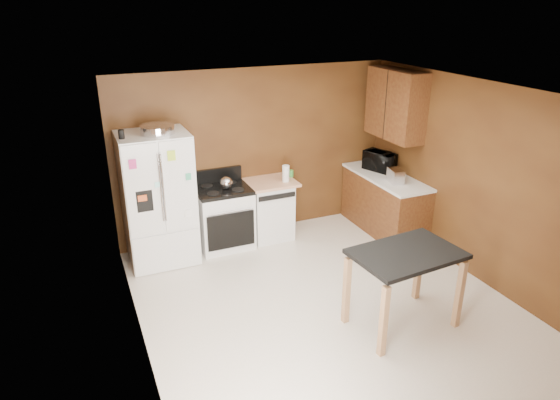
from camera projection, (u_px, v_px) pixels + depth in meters
floor at (324, 303)px, 5.98m from camera, size 4.50×4.50×0.00m
ceiling at (333, 93)px, 5.04m from camera, size 4.50×4.50×0.00m
wall_back at (256, 153)px, 7.42m from camera, size 4.20×0.00×4.20m
wall_front at (477, 319)px, 3.59m from camera, size 4.20×0.00×4.20m
wall_left at (133, 241)px, 4.74m from camera, size 0.00×4.50×4.50m
wall_right at (475, 181)px, 6.28m from camera, size 0.00×4.50×4.50m
roasting_pan at (157, 129)px, 6.29m from camera, size 0.43×0.43×0.11m
pen_cup at (121, 134)px, 6.05m from camera, size 0.07×0.07×0.11m
kettle at (226, 183)px, 6.98m from camera, size 0.18×0.18×0.18m
paper_towel at (286, 173)px, 7.28m from camera, size 0.13×0.13×0.24m
green_canister at (290, 173)px, 7.51m from camera, size 0.10×0.10×0.10m
toaster at (396, 176)px, 7.22m from camera, size 0.22×0.30×0.20m
microwave at (379, 162)px, 7.73m from camera, size 0.48×0.57×0.27m
refrigerator at (158, 199)px, 6.66m from camera, size 0.90×0.80×1.80m
gas_range at (224, 216)px, 7.21m from camera, size 0.76×0.68×1.10m
dishwasher at (269, 209)px, 7.50m from camera, size 0.78×0.63×0.89m
right_cabinets at (388, 174)px, 7.57m from camera, size 0.63×1.58×2.45m
island at (406, 264)px, 5.32m from camera, size 1.19×0.84×0.91m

